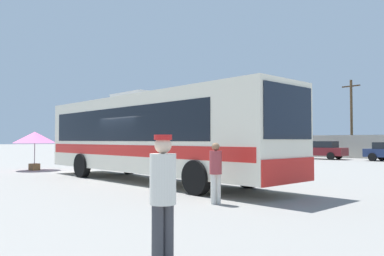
# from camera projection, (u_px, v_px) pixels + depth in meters

# --- Properties ---
(ground_plane) EXTENTS (300.00, 300.00, 0.00)m
(ground_plane) POSITION_uv_depth(u_px,v_px,m) (273.00, 168.00, 22.07)
(ground_plane) COLOR gray
(perimeter_wall) EXTENTS (80.00, 0.30, 2.11)m
(perimeter_wall) POSITION_uv_depth(u_px,v_px,m) (371.00, 147.00, 33.45)
(perimeter_wall) COLOR #B2AD9E
(perimeter_wall) RESTS_ON ground_plane
(coach_bus_cream_red) EXTENTS (12.64, 3.16, 3.57)m
(coach_bus_cream_red) POSITION_uv_depth(u_px,v_px,m) (150.00, 133.00, 15.00)
(coach_bus_cream_red) COLOR silver
(coach_bus_cream_red) RESTS_ON ground_plane
(attendant_by_bus_door) EXTENTS (0.39, 0.39, 1.57)m
(attendant_by_bus_door) POSITION_uv_depth(u_px,v_px,m) (216.00, 169.00, 9.68)
(attendant_by_bus_door) COLOR silver
(attendant_by_bus_door) RESTS_ON ground_plane
(passenger_waiting_on_apron) EXTENTS (0.39, 0.39, 1.70)m
(passenger_waiting_on_apron) POSITION_uv_depth(u_px,v_px,m) (163.00, 192.00, 4.80)
(passenger_waiting_on_apron) COLOR #38383D
(passenger_waiting_on_apron) RESTS_ON ground_plane
(vendor_umbrella_near_gate_pink) EXTENTS (2.25, 2.25, 2.09)m
(vendor_umbrella_near_gate_pink) POSITION_uv_depth(u_px,v_px,m) (35.00, 138.00, 20.57)
(vendor_umbrella_near_gate_pink) COLOR gray
(vendor_umbrella_near_gate_pink) RESTS_ON ground_plane
(parked_car_leftmost_dark_blue) EXTENTS (4.09, 2.11, 1.47)m
(parked_car_leftmost_dark_blue) POSITION_uv_depth(u_px,v_px,m) (214.00, 148.00, 41.07)
(parked_car_leftmost_dark_blue) COLOR navy
(parked_car_leftmost_dark_blue) RESTS_ON ground_plane
(parked_car_second_red) EXTENTS (4.08, 2.01, 1.54)m
(parked_car_second_red) POSITION_uv_depth(u_px,v_px,m) (258.00, 149.00, 37.29)
(parked_car_second_red) COLOR red
(parked_car_second_red) RESTS_ON ground_plane
(parked_car_third_maroon) EXTENTS (4.58, 2.17, 1.55)m
(parked_car_third_maroon) POSITION_uv_depth(u_px,v_px,m) (319.00, 150.00, 32.82)
(parked_car_third_maroon) COLOR maroon
(parked_car_third_maroon) RESTS_ON ground_plane
(utility_pole_near) EXTENTS (1.80, 0.27, 7.49)m
(utility_pole_near) POSITION_uv_depth(u_px,v_px,m) (351.00, 117.00, 36.58)
(utility_pole_near) COLOR #4C3823
(utility_pole_near) RESTS_ON ground_plane
(utility_pole_far) EXTENTS (1.80, 0.33, 7.12)m
(utility_pole_far) POSITION_uv_depth(u_px,v_px,m) (230.00, 124.00, 47.61)
(utility_pole_far) COLOR #4C3823
(utility_pole_far) RESTS_ON ground_plane
(roadside_tree_left) EXTENTS (3.52, 3.52, 5.45)m
(roadside_tree_left) POSITION_uv_depth(u_px,v_px,m) (220.00, 123.00, 49.47)
(roadside_tree_left) COLOR brown
(roadside_tree_left) RESTS_ON ground_plane
(roadside_tree_midleft) EXTENTS (4.69, 4.69, 6.69)m
(roadside_tree_midleft) POSITION_uv_depth(u_px,v_px,m) (287.00, 114.00, 43.49)
(roadside_tree_midleft) COLOR brown
(roadside_tree_midleft) RESTS_ON ground_plane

